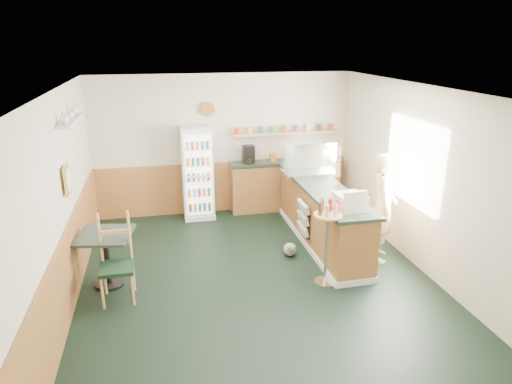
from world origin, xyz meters
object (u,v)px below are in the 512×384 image
object	(u,v)px
cash_register	(350,202)
condiment_stand	(327,232)
drinks_fridge	(198,173)
cafe_table	(106,249)
cafe_chair	(116,255)
shopkeeper	(383,208)
display_case	(310,160)

from	to	relation	value
cash_register	condiment_stand	world-z (taller)	cash_register
drinks_fridge	cafe_table	size ratio (longest dim) A/B	2.13
cash_register	cafe_chair	world-z (taller)	cash_register
drinks_fridge	condiment_stand	distance (m)	3.31
shopkeeper	cafe_table	xyz separation A→B (m)	(-4.10, 0.04, -0.30)
drinks_fridge	display_case	distance (m)	2.18
condiment_stand	drinks_fridge	bearing A→B (deg)	116.95
cafe_table	shopkeeper	bearing A→B (deg)	-0.58
display_case	shopkeeper	world-z (taller)	shopkeeper
drinks_fridge	cash_register	distance (m)	3.34
display_case	cash_register	size ratio (longest dim) A/B	2.39
display_case	cash_register	bearing A→B (deg)	-90.00
cafe_table	cafe_chair	world-z (taller)	cafe_chair
cafe_table	cafe_chair	size ratio (longest dim) A/B	0.70
shopkeeper	cafe_chair	bearing A→B (deg)	118.30
condiment_stand	cafe_table	bearing A→B (deg)	168.80
drinks_fridge	cash_register	world-z (taller)	drinks_fridge
condiment_stand	cafe_chair	distance (m)	2.85
cafe_table	drinks_fridge	bearing A→B (deg)	57.60
shopkeeper	cafe_table	distance (m)	4.11
shopkeeper	cafe_chair	size ratio (longest dim) A/B	1.45
condiment_stand	cafe_table	size ratio (longest dim) A/B	1.48
cash_register	shopkeeper	xyz separation A→B (m)	(0.70, 0.33, -0.27)
condiment_stand	cafe_table	distance (m)	3.06
cash_register	cafe_table	bearing A→B (deg)	169.04
cafe_table	display_case	bearing A→B (deg)	22.10
display_case	shopkeeper	bearing A→B (deg)	-63.79
drinks_fridge	cafe_chair	xyz separation A→B (m)	(-1.33, -2.69, -0.26)
shopkeeper	drinks_fridge	bearing A→B (deg)	71.49
drinks_fridge	cafe_chair	size ratio (longest dim) A/B	1.50
display_case	cafe_chair	xyz separation A→B (m)	(-3.24, -1.71, -0.67)
drinks_fridge	display_case	size ratio (longest dim) A/B	1.84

